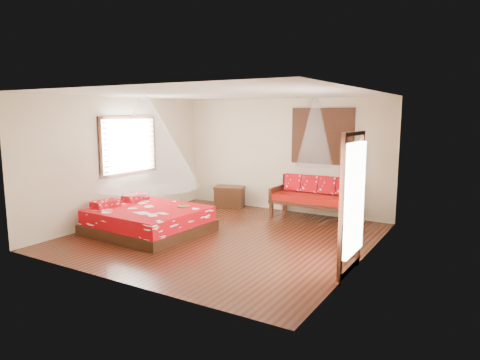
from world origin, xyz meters
name	(u,v)px	position (x,y,z in m)	size (l,w,h in m)	color
room	(223,167)	(0.00, 0.00, 1.40)	(5.54, 5.54, 2.84)	black
bed	(148,220)	(-1.52, -0.52, 0.25)	(2.23, 2.03, 0.64)	black
daybed	(315,196)	(1.01, 2.39, 0.52)	(1.95, 0.87, 0.98)	black
storage_chest	(230,196)	(-1.39, 2.45, 0.27)	(0.92, 0.79, 0.53)	black
shutter_panel	(322,136)	(1.01, 2.72, 1.90)	(1.52, 0.06, 1.32)	black
window_left	(129,146)	(-2.71, 0.20, 1.70)	(0.10, 1.74, 1.34)	black
glazed_door	(351,204)	(2.72, -0.60, 1.07)	(0.08, 1.02, 2.16)	black
wine_tray	(183,204)	(-0.95, -0.06, 0.56)	(0.26, 0.26, 0.21)	brown
mosquito_net_main	(146,143)	(-1.50, -0.52, 1.85)	(2.13, 2.13, 1.80)	white
mosquito_net_daybed	(315,133)	(1.01, 2.25, 2.00)	(0.82, 0.82, 1.50)	white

